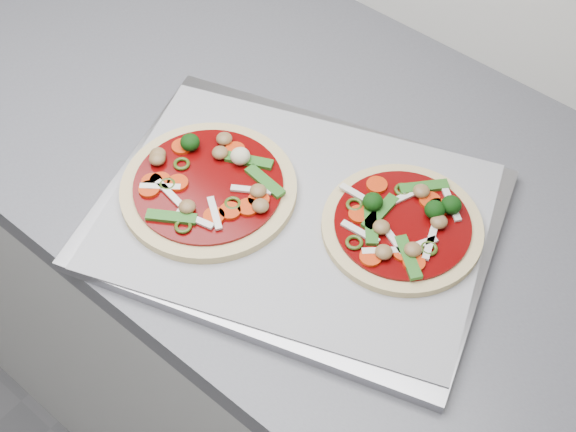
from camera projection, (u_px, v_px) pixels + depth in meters
The scene contains 6 objects.
base_cabinet at pixel (244, 302), 1.43m from camera, with size 3.60×0.60×0.86m, color silver.
countertop at pixel (230, 124), 1.08m from camera, with size 3.60×0.60×0.04m, color slate.
baking_tray at pixel (296, 219), 0.94m from camera, with size 0.45×0.33×0.01m, color gray.
parchment at pixel (296, 215), 0.93m from camera, with size 0.43×0.31×0.00m, color #9B9AA0.
pizza_left at pixel (209, 186), 0.95m from camera, with size 0.25×0.25×0.04m.
pizza_right at pixel (403, 225), 0.91m from camera, with size 0.19×0.19×0.03m.
Camera 1 is at (0.55, 0.77, 1.65)m, focal length 50.00 mm.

